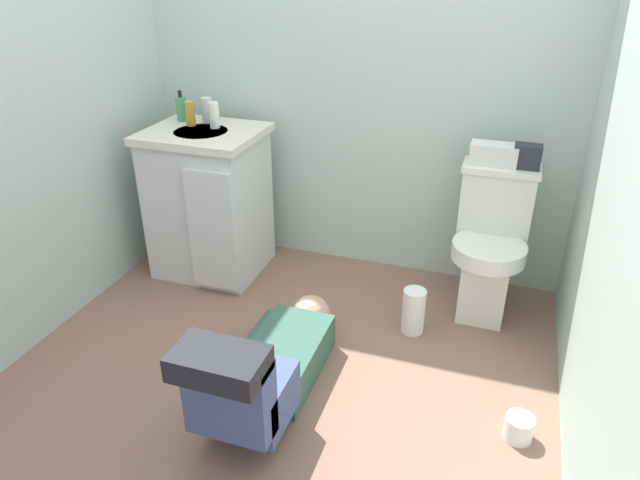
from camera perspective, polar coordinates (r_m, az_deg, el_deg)
The scene contains 15 objects.
ground_plane at distance 2.67m, azimuth -3.50°, elevation -12.47°, with size 2.83×3.08×0.04m, color #825F4C.
wall_back at distance 3.12m, azimuth 3.70°, elevation 18.22°, with size 2.49×0.08×2.40m, color #B0C6BB.
wall_left at distance 2.81m, azimuth -28.50°, elevation 14.13°, with size 0.08×2.08×2.40m, color #B0C6BB.
toilet at distance 2.96m, azimuth 16.45°, elevation -0.44°, with size 0.36×0.46×0.75m.
vanity_cabinet at distance 3.25m, azimuth -10.89°, elevation 3.80°, with size 0.60×0.53×0.82m.
faucet at distance 3.23m, azimuth -10.39°, elevation 12.17°, with size 0.02×0.02×0.10m, color silver.
person_plumber at distance 2.38m, azimuth -5.32°, elevation -12.36°, with size 0.39×1.06×0.52m.
tissue_box at distance 2.88m, azimuth 16.82°, elevation 8.14°, with size 0.22×0.11×0.10m, color silver.
toiletry_bag at distance 2.88m, azimuth 19.81°, elevation 7.78°, with size 0.12×0.09×0.11m, color #26262D.
soap_dispenser at distance 3.30m, azimuth -13.55°, elevation 12.52°, with size 0.06×0.06×0.17m.
bottle_amber at distance 3.20m, azimuth -12.72°, elevation 12.10°, with size 0.05×0.05×0.13m, color gold.
bottle_clear at distance 3.24m, azimuth -11.13°, elevation 12.49°, with size 0.06×0.06×0.14m, color silver.
bottle_white at distance 3.14m, azimuth -10.43°, elevation 12.06°, with size 0.05×0.05×0.14m, color white.
paper_towel_roll at distance 2.83m, azimuth 9.23°, elevation -6.94°, with size 0.11×0.11×0.23m, color white.
toilet_paper_roll at distance 2.42m, azimuth 19.05°, elevation -17.15°, with size 0.11×0.11×0.10m, color white.
Camera 1 is at (0.82, -1.89, 1.69)m, focal length 32.36 mm.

